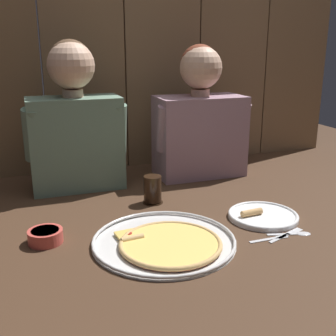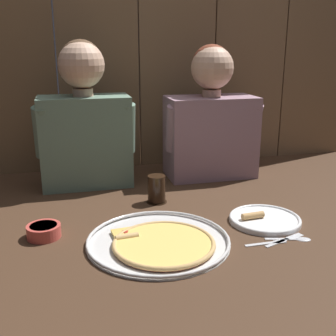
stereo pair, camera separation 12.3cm
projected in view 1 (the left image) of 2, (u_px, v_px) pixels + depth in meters
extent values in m
plane|color=#422B1C|center=(187.00, 230.00, 1.33)|extent=(3.20, 3.20, 0.00)
cylinder|color=silver|center=(164.00, 242.00, 1.24)|extent=(0.43, 0.43, 0.01)
torus|color=silver|center=(164.00, 240.00, 1.24)|extent=(0.43, 0.43, 0.01)
cylinder|color=#B23823|center=(171.00, 245.00, 1.21)|extent=(0.29, 0.29, 0.00)
cylinder|color=#EFC660|center=(171.00, 243.00, 1.21)|extent=(0.28, 0.28, 0.01)
torus|color=tan|center=(171.00, 243.00, 1.21)|extent=(0.30, 0.30, 0.01)
cube|color=#EABC56|center=(128.00, 236.00, 1.26)|extent=(0.08, 0.08, 0.01)
cylinder|color=tan|center=(132.00, 239.00, 1.23)|extent=(0.07, 0.03, 0.02)
cylinder|color=#A3281E|center=(129.00, 233.00, 1.27)|extent=(0.02, 0.02, 0.00)
cylinder|color=white|center=(263.00, 216.00, 1.42)|extent=(0.24, 0.24, 0.01)
torus|color=white|center=(263.00, 215.00, 1.42)|extent=(0.24, 0.24, 0.01)
cylinder|color=tan|center=(252.00, 213.00, 1.41)|extent=(0.08, 0.03, 0.02)
cylinder|color=black|center=(153.00, 202.00, 1.56)|extent=(0.08, 0.08, 0.01)
cylinder|color=black|center=(153.00, 189.00, 1.54)|extent=(0.07, 0.07, 0.10)
cylinder|color=#CC4C42|center=(45.00, 236.00, 1.24)|extent=(0.10, 0.10, 0.04)
cylinder|color=#B23823|center=(45.00, 233.00, 1.24)|extent=(0.08, 0.08, 0.02)
cube|color=silver|center=(264.00, 240.00, 1.26)|extent=(0.10, 0.01, 0.01)
cube|color=silver|center=(282.00, 237.00, 1.28)|extent=(0.04, 0.02, 0.01)
cube|color=silver|center=(280.00, 238.00, 1.27)|extent=(0.09, 0.04, 0.01)
cube|color=silver|center=(295.00, 231.00, 1.32)|extent=(0.06, 0.04, 0.00)
cube|color=silver|center=(282.00, 234.00, 1.29)|extent=(0.09, 0.04, 0.01)
ellipsoid|color=silver|center=(304.00, 233.00, 1.30)|extent=(0.05, 0.04, 0.01)
cube|color=slate|center=(76.00, 143.00, 1.68)|extent=(0.36, 0.19, 0.37)
cylinder|color=#DBAD8E|center=(73.00, 93.00, 1.62)|extent=(0.08, 0.08, 0.03)
sphere|color=#DBAD8E|center=(71.00, 65.00, 1.59)|extent=(0.18, 0.18, 0.18)
sphere|color=brown|center=(70.00, 62.00, 1.60)|extent=(0.17, 0.17, 0.17)
cylinder|color=slate|center=(33.00, 135.00, 1.57)|extent=(0.08, 0.12, 0.21)
cylinder|color=slate|center=(117.00, 129.00, 1.68)|extent=(0.08, 0.11, 0.21)
cube|color=gray|center=(199.00, 136.00, 1.85)|extent=(0.38, 0.21, 0.35)
cylinder|color=#DBAD8E|center=(200.00, 93.00, 1.80)|extent=(0.08, 0.08, 0.03)
sphere|color=#DBAD8E|center=(201.00, 68.00, 1.77)|extent=(0.18, 0.18, 0.18)
sphere|color=brown|center=(200.00, 64.00, 1.77)|extent=(0.17, 0.17, 0.17)
cylinder|color=gray|center=(166.00, 128.00, 1.75)|extent=(0.08, 0.11, 0.20)
cylinder|color=gray|center=(239.00, 124.00, 1.85)|extent=(0.08, 0.13, 0.21)
cube|color=brown|center=(81.00, 8.00, 1.78)|extent=(0.36, 0.03, 1.43)
cube|color=#816244|center=(163.00, 10.00, 1.89)|extent=(0.36, 0.03, 1.43)
cube|color=#806142|center=(235.00, 12.00, 2.01)|extent=(0.36, 0.03, 1.43)
cube|color=brown|center=(299.00, 14.00, 2.13)|extent=(0.36, 0.03, 1.43)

